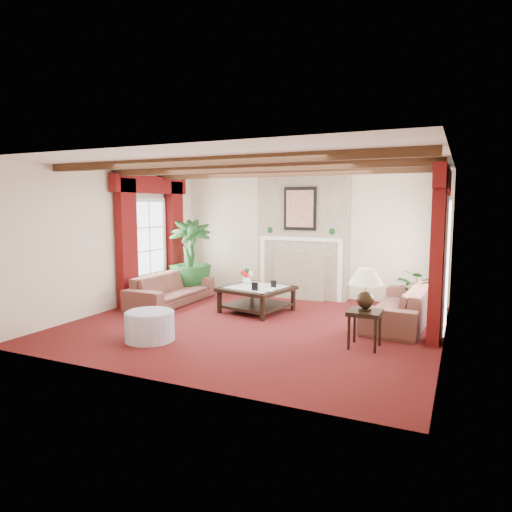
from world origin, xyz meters
The scene contains 23 objects.
floor centered at (0.00, 0.00, 0.00)m, with size 6.00×6.00×0.00m, color #480C0F.
ceiling centered at (0.00, 0.00, 2.70)m, with size 6.00×6.00×0.00m, color white.
back_wall centered at (0.00, 2.75, 1.35)m, with size 6.00×0.02×2.70m, color beige.
left_wall centered at (-3.00, 0.00, 1.35)m, with size 0.02×5.50×2.70m, color beige.
right_wall centered at (3.00, 0.00, 1.35)m, with size 0.02×5.50×2.70m, color beige.
ceiling_beams centered at (0.00, 0.00, 2.64)m, with size 6.00×3.00×0.12m, color #351E10, non-canonical shape.
fireplace centered at (0.00, 2.55, 2.70)m, with size 2.00×0.52×2.70m, color tan, non-canonical shape.
french_door_left centered at (-2.97, 1.00, 2.13)m, with size 0.10×1.10×2.16m, color white, non-canonical shape.
french_door_right centered at (2.97, 1.00, 2.13)m, with size 0.10×1.10×2.16m, color white, non-canonical shape.
curtains_left centered at (-2.86, 1.00, 2.55)m, with size 0.20×2.40×2.55m, color #4C0A0B, non-canonical shape.
curtains_right centered at (2.86, 1.00, 2.55)m, with size 0.20×2.40×2.55m, color #4C0A0B, non-canonical shape.
sofa_left centered at (-2.22, 0.75, 0.42)m, with size 0.64×2.14×0.83m, color #3E111F.
sofa_right centered at (2.27, 1.09, 0.44)m, with size 0.81×2.30×0.89m, color #3E111F.
potted_palm centered at (-2.38, 1.70, 0.48)m, with size 1.75×1.94×0.95m, color black.
small_plant centered at (2.48, 1.91, 0.33)m, with size 1.14×1.14×0.66m, color black.
coffee_table centered at (-0.35, 0.87, 0.24)m, with size 1.16×1.16×0.47m, color black, non-canonical shape.
side_table centered at (1.97, -0.49, 0.27)m, with size 0.46×0.46×0.54m, color black, non-canonical shape.
ottoman centered at (-1.06, -1.48, 0.22)m, with size 0.74×0.74×0.43m, color gray.
table_lamp centered at (1.97, -0.49, 0.86)m, with size 0.49×0.49×0.62m, color black, non-canonical shape.
flower_vase centered at (-0.67, 1.10, 0.56)m, with size 0.22×0.23×0.18m, color silver.
book centered at (-0.12, 0.61, 0.63)m, with size 0.22×0.08×0.31m, color black.
photo_frame_a centered at (-0.22, 0.50, 0.55)m, with size 0.12×0.02×0.16m, color black, non-canonical shape.
photo_frame_b centered at (-0.03, 0.95, 0.54)m, with size 0.11×0.02×0.14m, color black, non-canonical shape.
Camera 1 is at (3.21, -6.92, 2.06)m, focal length 32.00 mm.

